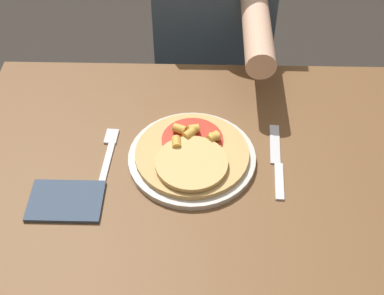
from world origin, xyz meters
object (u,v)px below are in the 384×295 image
Objects in this scene: fork at (109,153)px; plate at (192,158)px; person_diner at (214,34)px; dining_table at (203,205)px; knife at (277,162)px; pizza at (192,154)px.

plate is at bearing -4.59° from fork.
plate is at bearing -95.18° from person_diner.
person_diner is (0.02, 0.59, 0.08)m from dining_table.
plate is at bearing 179.18° from knife.
knife is (0.37, -0.02, 0.00)m from fork.
plate is (-0.03, 0.02, 0.14)m from dining_table.
pizza reaches higher than plate.
fork is 0.15× the size of person_diner.
person_diner is at bearing 84.87° from pizza.
plate reaches higher than dining_table.
plate is 1.12× the size of pizza.
fork reaches higher than dining_table.
pizza is (-0.03, 0.02, 0.16)m from dining_table.
pizza is 0.19m from knife.
plate is 0.02m from pizza.
plate is at bearing 143.00° from dining_table.
plate is 0.23× the size of person_diner.
pizza is 1.41× the size of fork.
person_diner is (0.24, 0.55, -0.06)m from fork.
person_diner reaches higher than knife.
plate is 1.26× the size of knife.
knife is at bearing -76.78° from person_diner.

